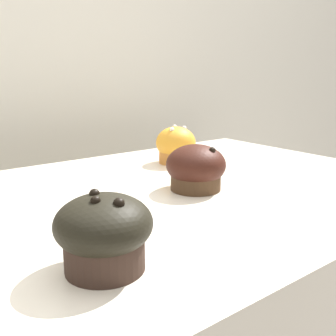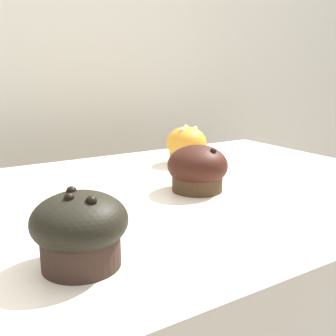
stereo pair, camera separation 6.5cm
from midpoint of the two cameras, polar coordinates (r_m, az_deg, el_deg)
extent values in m
cube|color=beige|center=(1.21, -14.67, 2.16)|extent=(3.20, 0.10, 1.80)
cylinder|color=#C47832|center=(0.88, 4.80, 2.16)|extent=(0.08, 0.08, 0.05)
ellipsoid|color=orange|center=(0.88, 4.83, 3.63)|extent=(0.09, 0.09, 0.07)
sphere|color=white|center=(0.85, 4.27, 5.54)|extent=(0.01, 0.01, 0.01)
sphere|color=white|center=(0.87, 6.10, 5.72)|extent=(0.01, 0.01, 0.01)
sphere|color=white|center=(0.89, 4.73, 5.95)|extent=(0.01, 0.01, 0.01)
cylinder|color=#32231B|center=(0.42, -8.21, -10.86)|extent=(0.08, 0.08, 0.05)
ellipsoid|color=black|center=(0.41, -8.33, -7.68)|extent=(0.10, 0.10, 0.06)
sphere|color=black|center=(0.41, -9.49, -3.43)|extent=(0.01, 0.01, 0.01)
sphere|color=black|center=(0.39, -6.37, -4.91)|extent=(0.01, 0.01, 0.01)
sphere|color=black|center=(0.39, -9.61, -4.41)|extent=(0.01, 0.01, 0.01)
cylinder|color=#432D1B|center=(0.68, 7.01, -1.47)|extent=(0.09, 0.09, 0.04)
ellipsoid|color=#35160F|center=(0.68, 7.06, 0.34)|extent=(0.10, 0.10, 0.07)
sphere|color=black|center=(0.65, 9.41, 2.38)|extent=(0.01, 0.01, 0.01)
camera|label=1|loc=(0.03, -87.14, 0.71)|focal=42.00mm
camera|label=2|loc=(0.03, 92.86, -0.71)|focal=42.00mm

